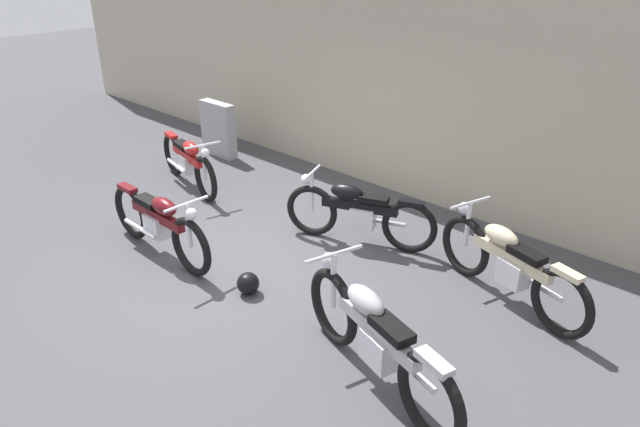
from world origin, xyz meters
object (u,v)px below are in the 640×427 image
at_px(motorcycle_red, 188,161).
at_px(motorcycle_black, 358,212).
at_px(stone_marker, 218,129).
at_px(motorcycle_silver, 376,338).
at_px(motorcycle_cream, 509,264).
at_px(motorcycle_maroon, 159,223).
at_px(helmet, 248,283).

relative_size(motorcycle_red, motorcycle_black, 1.03).
bearing_deg(stone_marker, motorcycle_silver, -25.66).
distance_m(motorcycle_red, motorcycle_cream, 5.19).
bearing_deg(motorcycle_maroon, motorcycle_red, 136.23).
distance_m(motorcycle_maroon, motorcycle_silver, 3.37).
xyz_separation_m(helmet, motorcycle_black, (0.13, 1.75, 0.31)).
distance_m(motorcycle_maroon, motorcycle_black, 2.49).
bearing_deg(motorcycle_silver, stone_marker, -9.28).
bearing_deg(helmet, motorcycle_maroon, -173.35).
distance_m(stone_marker, motorcycle_red, 1.51).
relative_size(stone_marker, motorcycle_silver, 0.45).
bearing_deg(motorcycle_black, helmet, 63.82).
relative_size(motorcycle_maroon, motorcycle_silver, 0.97).
distance_m(helmet, motorcycle_cream, 2.86).
height_order(stone_marker, motorcycle_black, stone_marker).
bearing_deg(stone_marker, motorcycle_cream, -7.28).
height_order(motorcycle_red, motorcycle_cream, motorcycle_cream).
bearing_deg(motorcycle_red, stone_marker, 136.91).
height_order(stone_marker, motorcycle_red, stone_marker).
bearing_deg(helmet, motorcycle_red, 155.62).
bearing_deg(motorcycle_cream, helmet, 56.87).
height_order(helmet, motorcycle_black, motorcycle_black).
relative_size(motorcycle_red, motorcycle_maroon, 0.95).
relative_size(helmet, motorcycle_black, 0.13).
height_order(motorcycle_cream, motorcycle_silver, motorcycle_silver).
bearing_deg(motorcycle_maroon, helmet, 7.47).
relative_size(stone_marker, helmet, 3.83).
xyz_separation_m(stone_marker, motorcycle_black, (3.98, -0.86, -0.05)).
height_order(helmet, motorcycle_maroon, motorcycle_maroon).
bearing_deg(motorcycle_red, motorcycle_silver, -4.38).
xyz_separation_m(motorcycle_red, motorcycle_maroon, (1.55, -1.53, 0.02)).
height_order(motorcycle_cream, motorcycle_maroon, motorcycle_cream).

